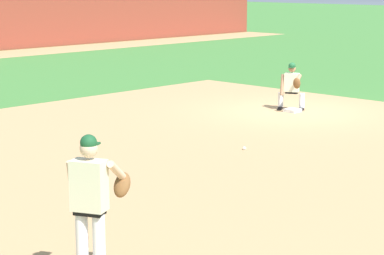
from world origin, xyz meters
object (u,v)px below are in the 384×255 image
first_base_bag (293,110)px  pitcher (92,201)px  first_baseman (292,85)px  baseball (244,148)px

first_base_bag → pitcher: size_ratio=0.20×
first_base_bag → pitcher: bearing=-154.2°
pitcher → first_baseman: 12.87m
baseball → pitcher: size_ratio=0.04×
first_baseman → first_base_bag: bearing=-135.5°
first_base_bag → baseball: 4.99m
baseball → first_baseman: size_ratio=0.06×
first_base_bag → first_baseman: (0.18, 0.17, 0.69)m
first_baseman → pitcher: bearing=-153.8°
baseball → first_baseman: first_baseman is taller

